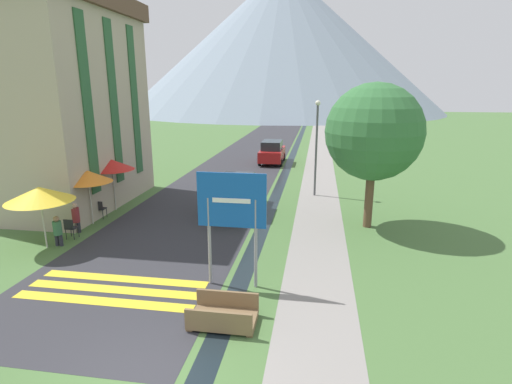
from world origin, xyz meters
TOP-DOWN VIEW (x-y plane):
  - ground_plane at (0.00, 20.00)m, footprint 160.00×160.00m
  - road at (-2.50, 30.00)m, footprint 6.40×60.00m
  - footpath at (3.60, 30.00)m, footprint 2.20×60.00m
  - drainage_channel at (1.20, 30.00)m, footprint 0.60×60.00m
  - crosswalk_marking at (-2.50, 3.61)m, footprint 5.44×1.84m
  - mountain_distant at (-6.01, 94.86)m, footprint 75.69×75.69m
  - hotel_building at (-9.39, 12.00)m, footprint 6.33×8.81m
  - road_sign at (1.01, 4.45)m, footprint 2.07×0.11m
  - footbridge at (1.20, 2.37)m, footprint 1.70×1.10m
  - parked_car_near at (-0.40, 11.87)m, footprint 1.87×4.30m
  - parked_car_far at (-0.19, 25.07)m, footprint 1.87×4.26m
  - cafe_chair_far_left at (-6.47, 9.86)m, footprint 0.40×0.40m
  - cafe_chair_near_right at (-6.27, 7.25)m, footprint 0.40×0.40m
  - cafe_chair_far_right at (-6.96, 9.90)m, footprint 0.40×0.40m
  - cafe_umbrella_front_yellow at (-6.66, 6.27)m, footprint 2.43×2.43m
  - cafe_umbrella_middle_orange at (-6.41, 9.09)m, footprint 2.05×2.05m
  - cafe_umbrella_rear_red at (-6.45, 11.26)m, footprint 2.13×2.13m
  - person_seated_far at (-6.30, 6.52)m, footprint 0.32×0.32m
  - person_seated_near at (-6.47, 7.98)m, footprint 0.32×0.32m
  - streetlamp at (3.35, 15.59)m, footprint 0.28×0.28m
  - tree_by_path at (5.72, 10.64)m, footprint 4.04×4.04m

SIDE VIEW (x-z plane):
  - ground_plane at x=0.00m, z-range 0.00..0.00m
  - drainage_channel at x=1.20m, z-range 0.00..0.00m
  - road at x=-2.50m, z-range 0.00..0.01m
  - footpath at x=3.60m, z-range 0.00..0.01m
  - crosswalk_marking at x=-2.50m, z-range 0.00..0.01m
  - footbridge at x=1.20m, z-range -0.10..0.55m
  - cafe_chair_far_left at x=-6.47m, z-range 0.09..0.94m
  - cafe_chair_near_right at x=-6.27m, z-range 0.09..0.94m
  - cafe_chair_far_right at x=-6.96m, z-range 0.09..0.94m
  - person_seated_far at x=-6.30m, z-range 0.06..1.27m
  - person_seated_near at x=-6.47m, z-range 0.07..1.35m
  - parked_car_far at x=-0.19m, z-range 0.00..1.82m
  - parked_car_near at x=-0.40m, z-range 0.00..1.82m
  - cafe_umbrella_front_yellow at x=-6.66m, z-range 0.92..3.32m
  - cafe_umbrella_middle_orange at x=-6.41m, z-range 0.96..3.40m
  - cafe_umbrella_rear_red at x=-6.45m, z-range 1.02..3.56m
  - road_sign at x=1.01m, z-range 0.63..4.20m
  - streetlamp at x=3.35m, z-range 0.48..5.75m
  - tree_by_path at x=5.72m, z-range 1.05..7.22m
  - hotel_building at x=-9.39m, z-range 0.43..10.77m
  - mountain_distant at x=-6.01m, z-range 0.00..32.98m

